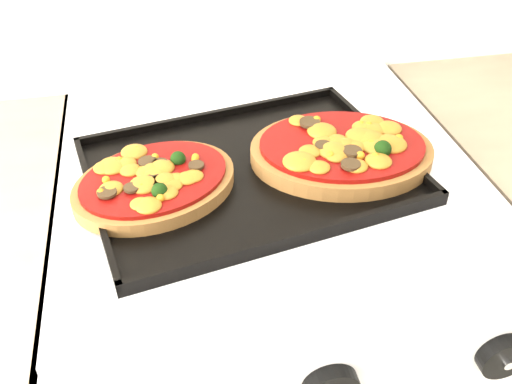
{
  "coord_description": "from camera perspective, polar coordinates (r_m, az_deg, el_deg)",
  "views": [
    {
      "loc": [
        -0.16,
        1.05,
        1.38
      ],
      "look_at": [
        -0.04,
        1.63,
        0.92
      ],
      "focal_mm": 40.0,
      "sensor_mm": 36.0,
      "label": 1
    }
  ],
  "objects": [
    {
      "name": "baking_tray",
      "position": [
        0.79,
        -0.73,
        2.28
      ],
      "size": [
        0.48,
        0.39,
        0.02
      ],
      "primitive_type": "cube",
      "rotation": [
        0.0,
        0.0,
        0.18
      ],
      "color": "black",
      "rests_on": "stove"
    },
    {
      "name": "pizza_right",
      "position": [
        0.81,
        8.56,
        4.3
      ],
      "size": [
        0.28,
        0.23,
        0.04
      ],
      "primitive_type": null,
      "rotation": [
        0.0,
        0.0,
        -0.16
      ],
      "color": "brown",
      "rests_on": "baking_tray"
    },
    {
      "name": "control_panel",
      "position": [
        0.64,
        7.37,
        -17.35
      ],
      "size": [
        0.6,
        0.02,
        0.09
      ],
      "primitive_type": "cube",
      "color": "white",
      "rests_on": "stove"
    },
    {
      "name": "stove",
      "position": [
        1.14,
        0.84,
        -16.36
      ],
      "size": [
        0.6,
        0.6,
        0.91
      ],
      "primitive_type": "cube",
      "color": "white",
      "rests_on": "floor"
    },
    {
      "name": "knob_right",
      "position": [
        0.7,
        23.47,
        -14.84
      ],
      "size": [
        0.06,
        0.02,
        0.06
      ],
      "primitive_type": "cylinder",
      "rotation": [
        1.57,
        0.0,
        0.0
      ],
      "color": "black",
      "rests_on": "control_panel"
    },
    {
      "name": "pizza_left",
      "position": [
        0.76,
        -10.11,
        1.1
      ],
      "size": [
        0.27,
        0.24,
        0.03
      ],
      "primitive_type": null,
      "rotation": [
        0.0,
        0.0,
        0.38
      ],
      "color": "brown",
      "rests_on": "baking_tray"
    }
  ]
}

